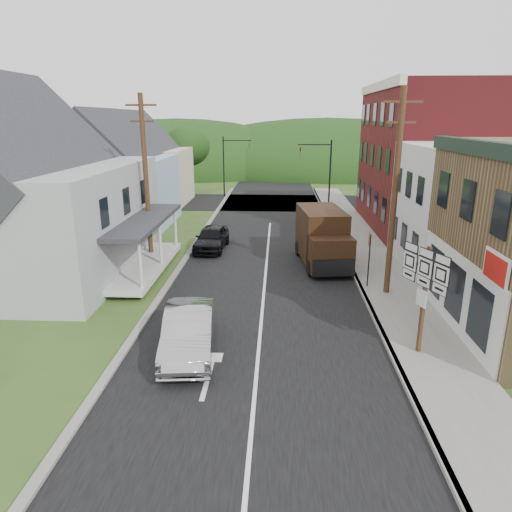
# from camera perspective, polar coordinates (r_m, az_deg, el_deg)

# --- Properties ---
(ground) EXTENTS (120.00, 120.00, 0.00)m
(ground) POSITION_cam_1_polar(r_m,az_deg,el_deg) (18.02, 0.62, -8.66)
(ground) COLOR #2D4719
(ground) RESTS_ON ground
(road) EXTENTS (9.00, 90.00, 0.02)m
(road) POSITION_cam_1_polar(r_m,az_deg,el_deg) (27.38, 1.44, 0.40)
(road) COLOR black
(road) RESTS_ON ground
(cross_road) EXTENTS (60.00, 9.00, 0.02)m
(cross_road) POSITION_cam_1_polar(r_m,az_deg,el_deg) (43.94, 2.02, 6.70)
(cross_road) COLOR black
(cross_road) RESTS_ON ground
(sidewalk_right) EXTENTS (2.80, 55.00, 0.15)m
(sidewalk_right) POSITION_cam_1_polar(r_m,az_deg,el_deg) (25.98, 14.45, -0.89)
(sidewalk_right) COLOR slate
(sidewalk_right) RESTS_ON ground
(curb_right) EXTENTS (0.20, 55.00, 0.15)m
(curb_right) POSITION_cam_1_polar(r_m,az_deg,el_deg) (25.74, 11.51, -0.86)
(curb_right) COLOR slate
(curb_right) RESTS_ON ground
(curb_left) EXTENTS (0.30, 55.00, 0.12)m
(curb_left) POSITION_cam_1_polar(r_m,az_deg,el_deg) (25.98, -8.98, -0.59)
(curb_left) COLOR slate
(curb_left) RESTS_ON ground
(storefront_white) EXTENTS (8.00, 7.00, 6.50)m
(storefront_white) POSITION_cam_1_polar(r_m,az_deg,el_deg) (26.43, 26.76, 5.23)
(storefront_white) COLOR silver
(storefront_white) RESTS_ON ground
(storefront_red) EXTENTS (8.00, 12.00, 10.00)m
(storefront_red) POSITION_cam_1_polar(r_m,az_deg,el_deg) (35.03, 21.02, 11.27)
(storefront_red) COLOR maroon
(storefront_red) RESTS_ON ground
(house_gray) EXTENTS (10.20, 12.24, 8.35)m
(house_gray) POSITION_cam_1_polar(r_m,az_deg,el_deg) (25.82, -26.67, 7.24)
(house_gray) COLOR #9EA0A3
(house_gray) RESTS_ON ground
(house_blue) EXTENTS (7.14, 8.16, 7.28)m
(house_blue) POSITION_cam_1_polar(r_m,az_deg,el_deg) (35.45, -16.54, 9.61)
(house_blue) COLOR #98B0D0
(house_blue) RESTS_ON ground
(house_cream) EXTENTS (7.14, 8.16, 7.28)m
(house_cream) POSITION_cam_1_polar(r_m,az_deg,el_deg) (44.14, -13.35, 11.15)
(house_cream) COLOR beige
(house_cream) RESTS_ON ground
(utility_pole_right) EXTENTS (1.60, 0.26, 9.00)m
(utility_pole_right) POSITION_cam_1_polar(r_m,az_deg,el_deg) (20.60, 16.96, 7.46)
(utility_pole_right) COLOR #472D19
(utility_pole_right) RESTS_ON ground
(utility_pole_left) EXTENTS (1.60, 0.26, 9.00)m
(utility_pole_left) POSITION_cam_1_polar(r_m,az_deg,el_deg) (25.46, -13.59, 9.40)
(utility_pole_left) COLOR #472D19
(utility_pole_left) RESTS_ON ground
(traffic_signal_right) EXTENTS (2.87, 0.20, 6.00)m
(traffic_signal_right) POSITION_cam_1_polar(r_m,az_deg,el_deg) (40.12, 8.26, 10.99)
(traffic_signal_right) COLOR black
(traffic_signal_right) RESTS_ON ground
(traffic_signal_left) EXTENTS (2.87, 0.20, 6.00)m
(traffic_signal_left) POSITION_cam_1_polar(r_m,az_deg,el_deg) (47.17, -3.22, 11.99)
(traffic_signal_left) COLOR black
(traffic_signal_left) RESTS_ON ground
(tree_left_c) EXTENTS (5.80, 5.80, 8.41)m
(tree_left_c) POSITION_cam_1_polar(r_m,az_deg,el_deg) (41.25, -26.23, 12.67)
(tree_left_c) COLOR #382616
(tree_left_c) RESTS_ON ground
(tree_left_d) EXTENTS (4.80, 4.80, 6.94)m
(tree_left_d) POSITION_cam_1_polar(r_m,az_deg,el_deg) (49.28, -8.64, 13.36)
(tree_left_d) COLOR #382616
(tree_left_d) RESTS_ON ground
(forested_ridge) EXTENTS (90.00, 30.00, 16.00)m
(forested_ridge) POSITION_cam_1_polar(r_m,az_deg,el_deg) (71.67, 2.38, 10.66)
(forested_ridge) COLOR #11330F
(forested_ridge) RESTS_ON ground
(silver_sedan) EXTENTS (2.14, 4.82, 1.54)m
(silver_sedan) POSITION_cam_1_polar(r_m,az_deg,el_deg) (15.98, -8.39, -9.31)
(silver_sedan) COLOR #A4A3A8
(silver_sedan) RESTS_ON ground
(dark_sedan) EXTENTS (1.96, 4.37, 1.46)m
(dark_sedan) POSITION_cam_1_polar(r_m,az_deg,el_deg) (27.99, -5.58, 2.24)
(dark_sedan) COLOR black
(dark_sedan) RESTS_ON ground
(delivery_van) EXTENTS (2.80, 5.61, 3.02)m
(delivery_van) POSITION_cam_1_polar(r_m,az_deg,el_deg) (25.04, 8.33, 2.27)
(delivery_van) COLOR black
(delivery_van) RESTS_ON ground
(route_sign_cluster) EXTENTS (0.89, 1.98, 3.71)m
(route_sign_cluster) POSITION_cam_1_polar(r_m,az_deg,el_deg) (15.84, 20.27, -3.46)
(route_sign_cluster) COLOR #472D19
(route_sign_cluster) RESTS_ON sidewalk_right
(warning_sign) EXTENTS (0.17, 0.73, 2.68)m
(warning_sign) POSITION_cam_1_polar(r_m,az_deg,el_deg) (21.67, 13.95, 0.55)
(warning_sign) COLOR black
(warning_sign) RESTS_ON sidewalk_right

